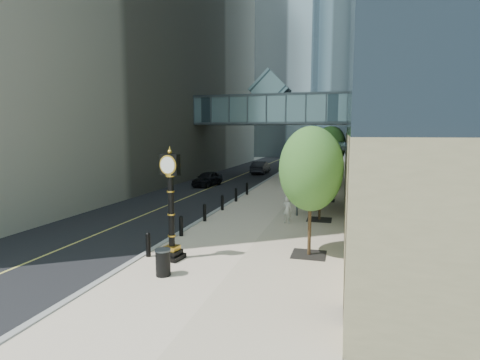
% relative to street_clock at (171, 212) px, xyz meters
% --- Properties ---
extents(ground, '(320.00, 320.00, 0.00)m').
position_rel_street_clock_xyz_m(ground, '(1.64, -1.00, -1.96)').
color(ground, gray).
rests_on(ground, ground).
extents(road, '(8.00, 180.00, 0.02)m').
position_rel_street_clock_xyz_m(road, '(-5.36, 39.00, -1.95)').
color(road, black).
rests_on(road, ground).
extents(sidewalk, '(8.00, 180.00, 0.06)m').
position_rel_street_clock_xyz_m(sidewalk, '(2.64, 39.00, -1.93)').
color(sidewalk, beige).
rests_on(sidewalk, ground).
extents(curb, '(0.25, 180.00, 0.07)m').
position_rel_street_clock_xyz_m(curb, '(-1.36, 39.00, -1.93)').
color(curb, gray).
rests_on(curb, ground).
extents(distant_tower_c, '(22.00, 22.00, 65.00)m').
position_rel_street_clock_xyz_m(distant_tower_c, '(-4.36, 119.00, 30.54)').
color(distant_tower_c, '#A4C0CE').
rests_on(distant_tower_c, ground).
extents(skywalk, '(17.00, 4.20, 5.80)m').
position_rel_street_clock_xyz_m(skywalk, '(-1.36, 27.00, 5.75)').
color(skywalk, slate).
rests_on(skywalk, ground).
extents(entrance_canopy, '(3.00, 8.00, 4.38)m').
position_rel_street_clock_xyz_m(entrance_canopy, '(5.12, 13.00, 2.23)').
color(entrance_canopy, '#383F44').
rests_on(entrance_canopy, ground).
extents(bollard_row, '(0.20, 16.20, 0.90)m').
position_rel_street_clock_xyz_m(bollard_row, '(-1.06, 8.00, -1.45)').
color(bollard_row, black).
rests_on(bollard_row, sidewalk).
extents(street_trees, '(2.76, 28.67, 5.68)m').
position_rel_street_clock_xyz_m(street_trees, '(5.24, 16.03, 1.69)').
color(street_trees, black).
rests_on(street_trees, sidewalk).
extents(street_clock, '(0.94, 0.94, 4.39)m').
position_rel_street_clock_xyz_m(street_clock, '(0.00, 0.00, 0.00)').
color(street_clock, black).
rests_on(street_clock, sidewalk).
extents(trash_bin, '(0.55, 0.55, 0.90)m').
position_rel_street_clock_xyz_m(trash_bin, '(0.47, -1.69, -1.45)').
color(trash_bin, black).
rests_on(trash_bin, sidewalk).
extents(pedestrian, '(0.65, 0.55, 1.53)m').
position_rel_street_clock_xyz_m(pedestrian, '(3.54, 7.20, -1.14)').
color(pedestrian, beige).
rests_on(pedestrian, sidewalk).
extents(car_near, '(2.07, 4.23, 1.39)m').
position_rel_street_clock_xyz_m(car_near, '(-6.02, 20.09, -1.25)').
color(car_near, black).
rests_on(car_near, road).
extents(car_far, '(1.70, 4.63, 1.51)m').
position_rel_street_clock_xyz_m(car_far, '(-3.51, 32.19, -1.19)').
color(car_far, black).
rests_on(car_far, road).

